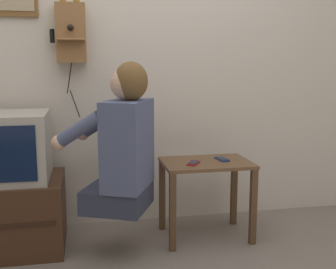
# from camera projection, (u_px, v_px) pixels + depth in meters

# --- Properties ---
(wall_back) EXTENTS (6.80, 0.05, 2.55)m
(wall_back) POSITION_uv_depth(u_px,v_px,m) (128.00, 50.00, 3.02)
(wall_back) COLOR beige
(wall_back) RESTS_ON ground_plane
(side_table) EXTENTS (0.59, 0.41, 0.53)m
(side_table) POSITION_uv_depth(u_px,v_px,m) (206.00, 177.00, 2.84)
(side_table) COLOR brown
(side_table) RESTS_ON ground_plane
(person) EXTENTS (0.62, 0.57, 0.89)m
(person) POSITION_uv_depth(u_px,v_px,m) (123.00, 143.00, 2.50)
(person) COLOR #2D3347
(person) RESTS_ON ground_plane
(tv_stand) EXTENTS (0.75, 0.54, 0.46)m
(tv_stand) POSITION_uv_depth(u_px,v_px,m) (3.00, 215.00, 2.67)
(tv_stand) COLOR #422819
(tv_stand) RESTS_ON ground_plane
(television) EXTENTS (0.56, 0.50, 0.42)m
(television) POSITION_uv_depth(u_px,v_px,m) (2.00, 147.00, 2.61)
(television) COLOR #ADA89E
(television) RESTS_ON tv_stand
(wall_phone_antique) EXTENTS (0.24, 0.19, 0.81)m
(wall_phone_antique) POSITION_uv_depth(u_px,v_px,m) (71.00, 33.00, 2.84)
(wall_phone_antique) COLOR olive
(cell_phone_held) EXTENTS (0.11, 0.14, 0.01)m
(cell_phone_held) POSITION_uv_depth(u_px,v_px,m) (193.00, 163.00, 2.75)
(cell_phone_held) COLOR maroon
(cell_phone_held) RESTS_ON side_table
(cell_phone_spare) EXTENTS (0.07, 0.13, 0.01)m
(cell_phone_spare) POSITION_uv_depth(u_px,v_px,m) (222.00, 159.00, 2.86)
(cell_phone_spare) COLOR navy
(cell_phone_spare) RESTS_ON side_table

